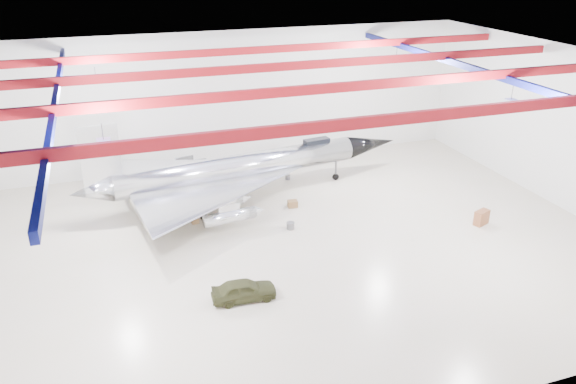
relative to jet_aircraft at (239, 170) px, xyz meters
name	(u,v)px	position (x,y,z in m)	size (l,w,h in m)	color
floor	(288,244)	(1.13, -7.65, -2.24)	(40.00, 40.00, 0.00)	#BFB698
wall_back	(229,100)	(1.13, 7.35, 3.26)	(40.00, 40.00, 0.00)	silver
wall_right	(563,128)	(21.13, -7.65, 3.26)	(30.00, 30.00, 0.00)	silver
ceiling	(288,67)	(1.13, -7.65, 8.76)	(40.00, 40.00, 0.00)	#0A0F38
ceiling_structure	(288,79)	(1.13, -7.65, 8.08)	(39.50, 29.50, 1.08)	maroon
jet_aircraft	(239,170)	(0.00, 0.00, 0.00)	(25.07, 16.01, 6.84)	silver
jeep	(244,290)	(-2.99, -12.51, -1.67)	(1.36, 3.39, 1.15)	#36371B
desk	(482,218)	(14.14, -9.21, -1.75)	(1.08, 0.54, 0.99)	brown
crate_ply	(195,221)	(-3.85, -2.91, -2.08)	(0.47, 0.37, 0.33)	olive
toolbox_red	(221,198)	(-1.38, 0.20, -2.09)	(0.45, 0.36, 0.32)	#AA1911
engine_drum	(290,226)	(1.92, -5.74, -2.01)	(0.52, 0.52, 0.47)	#59595B
parts_bin	(293,204)	(3.17, -2.59, -2.01)	(0.68, 0.54, 0.47)	olive
crate_small	(184,220)	(-4.54, -2.39, -2.13)	(0.33, 0.27, 0.23)	#59595B
spares_box	(288,177)	(4.47, 2.36, -2.07)	(0.39, 0.39, 0.35)	#59595B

